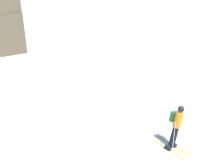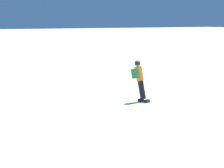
# 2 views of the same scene
# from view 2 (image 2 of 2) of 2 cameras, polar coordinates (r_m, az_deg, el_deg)

# --- Properties ---
(ground_plane) EXTENTS (300.00, 300.00, 0.00)m
(ground_plane) POSITION_cam_2_polar(r_m,az_deg,el_deg) (17.44, 3.67, -2.36)
(ground_plane) COLOR white
(skier) EXTENTS (1.26, 1.83, 1.89)m
(skier) POSITION_cam_2_polar(r_m,az_deg,el_deg) (16.88, 4.21, 0.85)
(skier) COLOR yellow
(skier) RESTS_ON ground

